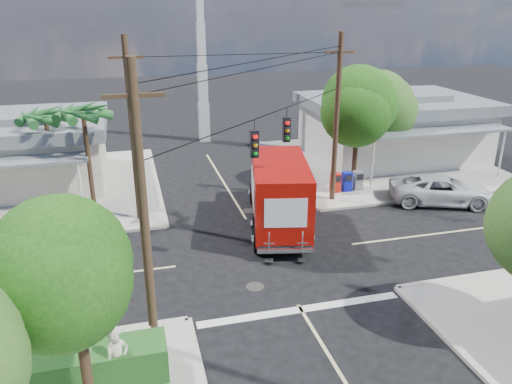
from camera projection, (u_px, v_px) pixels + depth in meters
name	position (u px, v px, depth m)	size (l,w,h in m)	color
ground	(268.00, 255.00, 21.71)	(120.00, 120.00, 0.00)	black
sidewalk_ne	(376.00, 163.00, 34.13)	(14.12, 14.12, 0.14)	#A6A196
sidewalk_nw	(36.00, 191.00, 28.93)	(14.12, 14.12, 0.14)	#A6A196
road_markings	(278.00, 271.00, 20.38)	(32.00, 32.00, 0.01)	beige
building_ne	(393.00, 126.00, 34.71)	(11.80, 10.20, 4.50)	silver
building_nw	(14.00, 149.00, 29.34)	(10.80, 10.20, 4.30)	beige
radio_tower	(202.00, 69.00, 37.94)	(0.80, 0.80, 17.00)	silver
tree_sw_front	(72.00, 272.00, 11.69)	(3.88, 3.78, 6.03)	#422D1C
tree_ne_front	(359.00, 109.00, 27.87)	(4.21, 4.14, 6.66)	#422D1C
tree_ne_back	(381.00, 109.00, 30.69)	(3.77, 3.66, 5.82)	#422D1C
palm_nw_front	(83.00, 115.00, 24.93)	(3.01, 3.08, 5.59)	#422D1C
palm_nw_back	(45.00, 118.00, 25.94)	(3.01, 3.08, 5.19)	#422D1C
utility_poles	(222.00, 144.00, 21.14)	(12.00, 10.68, 9.00)	#473321
picket_fence	(64.00, 353.00, 14.54)	(5.94, 0.06, 1.00)	silver
hedge_sw	(54.00, 373.00, 13.77)	(6.20, 1.20, 1.10)	#184418
vending_boxes	(347.00, 182.00, 28.63)	(1.90, 0.50, 1.10)	#B2190D
delivery_truck	(278.00, 192.00, 24.03)	(4.04, 8.31, 3.46)	black
parked_car	(442.00, 190.00, 27.17)	(2.55, 5.52, 1.53)	silver
pedestrian	(118.00, 360.00, 13.71)	(0.67, 0.44, 1.84)	beige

